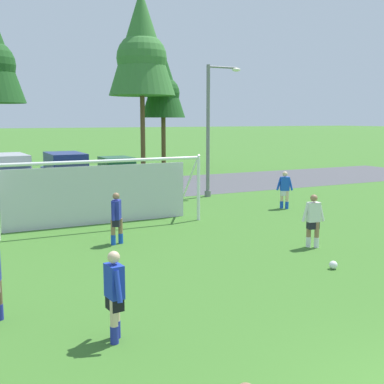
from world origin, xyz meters
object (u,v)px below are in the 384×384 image
at_px(player_midfield_center, 285,190).
at_px(player_winger_left, 115,296).
at_px(parked_car_slot_center, 117,172).
at_px(player_striker_near, 313,221).
at_px(parked_car_slot_left, 9,175).
at_px(player_trailing_back, 117,218).
at_px(street_lamp, 211,129).
at_px(soccer_goal, 100,191).
at_px(parked_car_slot_center_left, 66,173).
at_px(soccer_ball, 333,265).

height_order(player_midfield_center, player_winger_left, same).
xyz_separation_m(player_winger_left, parked_car_slot_center, (6.55, 19.45, 0.05)).
relative_size(player_striker_near, parked_car_slot_left, 0.35).
distance_m(player_trailing_back, street_lamp, 10.72).
bearing_deg(parked_car_slot_left, parked_car_slot_center, 12.33).
height_order(soccer_goal, parked_car_slot_center_left, soccer_goal).
height_order(parked_car_slot_left, parked_car_slot_center_left, same).
distance_m(player_midfield_center, player_winger_left, 14.30).
xyz_separation_m(player_striker_near, parked_car_slot_center_left, (-4.21, 14.32, 0.29)).
xyz_separation_m(player_midfield_center, player_trailing_back, (-8.57, -2.72, 0.00)).
xyz_separation_m(soccer_ball, player_striker_near, (1.01, 2.02, 0.71)).
bearing_deg(player_midfield_center, parked_car_slot_center, 112.90).
relative_size(player_midfield_center, parked_car_slot_center, 0.39).
relative_size(soccer_goal, player_trailing_back, 4.54).
height_order(soccer_ball, parked_car_slot_center, parked_car_slot_center).
xyz_separation_m(player_winger_left, player_trailing_back, (2.24, 6.64, 0.00)).
bearing_deg(parked_car_slot_center, soccer_ball, -90.27).
relative_size(soccer_ball, parked_car_slot_center, 0.05).
distance_m(parked_car_slot_center_left, street_lamp, 7.87).
bearing_deg(parked_car_slot_left, player_midfield_center, -40.22).
height_order(soccer_goal, player_trailing_back, soccer_goal).
bearing_deg(player_trailing_back, parked_car_slot_center, 71.41).
relative_size(player_midfield_center, parked_car_slot_center_left, 0.35).
relative_size(parked_car_slot_left, parked_car_slot_center_left, 1.01).
relative_size(soccer_ball, parked_car_slot_center_left, 0.05).
distance_m(player_winger_left, street_lamp, 17.15).
bearing_deg(player_midfield_center, parked_car_slot_left, 139.78).
height_order(player_midfield_center, parked_car_slot_center_left, parked_car_slot_center_left).
distance_m(player_striker_near, parked_car_slot_left, 16.18).
distance_m(soccer_goal, player_striker_near, 7.79).
relative_size(soccer_ball, player_trailing_back, 0.13).
xyz_separation_m(soccer_ball, parked_car_slot_left, (-6.01, 16.59, 1.00)).
bearing_deg(parked_car_slot_center, player_striker_near, -86.68).
bearing_deg(parked_car_slot_center_left, soccer_goal, -94.37).
distance_m(soccer_ball, player_trailing_back, 6.67).
height_order(player_striker_near, player_trailing_back, same).
height_order(player_striker_near, player_midfield_center, same).
relative_size(parked_car_slot_center_left, street_lamp, 0.71).
bearing_deg(soccer_ball, player_winger_left, -166.70).
distance_m(soccer_goal, player_midfield_center, 8.20).
xyz_separation_m(soccer_ball, soccer_goal, (-3.84, 8.10, 1.18)).
xyz_separation_m(soccer_goal, player_trailing_back, (-0.39, -3.00, -0.47)).
xyz_separation_m(soccer_goal, parked_car_slot_center, (3.92, 9.82, -0.42)).
xyz_separation_m(soccer_goal, parked_car_slot_left, (-2.17, 8.49, -0.18)).
distance_m(player_trailing_back, parked_car_slot_left, 11.63).
bearing_deg(parked_car_slot_left, player_striker_near, -64.29).
distance_m(player_midfield_center, parked_car_slot_center, 10.96).
distance_m(player_midfield_center, parked_car_slot_center_left, 11.38).
distance_m(soccer_ball, parked_car_slot_center, 17.94).
bearing_deg(street_lamp, player_midfield_center, -75.94).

